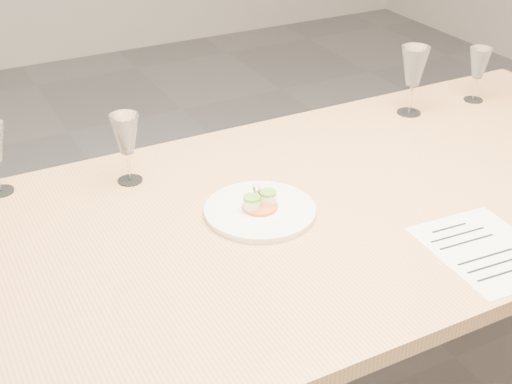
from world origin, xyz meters
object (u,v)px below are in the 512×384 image
dinner_plate (260,210)px  dining_table (284,238)px  wine_glass_3 (479,64)px  recipe_sheet (486,250)px  wine_glass_1 (126,136)px  wine_glass_2 (414,67)px

dinner_plate → dining_table: bearing=-30.3°
dinner_plate → wine_glass_3: size_ratio=1.52×
dinner_plate → recipe_sheet: size_ratio=0.86×
recipe_sheet → wine_glass_1: bearing=135.2°
wine_glass_1 → wine_glass_2: size_ratio=0.87×
wine_glass_2 → wine_glass_3: 0.25m
dinner_plate → wine_glass_3: wine_glass_3 is taller
recipe_sheet → wine_glass_3: (0.57, 0.67, 0.12)m
wine_glass_2 → wine_glass_1: bearing=-179.3°
recipe_sheet → dinner_plate: bearing=138.7°
wine_glass_1 → wine_glass_3: (1.17, -0.00, -0.01)m
wine_glass_2 → dinner_plate: bearing=-155.8°
dining_table → wine_glass_2: size_ratio=11.21×
wine_glass_1 → wine_glass_3: 1.17m
dinner_plate → wine_glass_2: size_ratio=1.26×
dining_table → wine_glass_3: (0.90, 0.32, 0.19)m
recipe_sheet → wine_glass_1: (-0.59, 0.67, 0.13)m
dinner_plate → wine_glass_2: bearing=24.2°
dining_table → wine_glass_3: 0.97m
wine_glass_1 → wine_glass_3: wine_glass_1 is taller
recipe_sheet → wine_glass_1: wine_glass_1 is taller
recipe_sheet → wine_glass_3: size_ratio=1.76×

